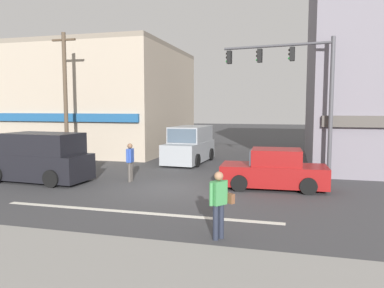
{
  "coord_description": "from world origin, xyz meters",
  "views": [
    {
      "loc": [
        4.61,
        -13.87,
        3.2
      ],
      "look_at": [
        0.35,
        2.0,
        1.6
      ],
      "focal_mm": 35.0,
      "sensor_mm": 36.0,
      "label": 1
    }
  ],
  "objects": [
    {
      "name": "utility_pole_near_left",
      "position": [
        -7.45,
        4.27,
        3.77
      ],
      "size": [
        1.4,
        0.22,
        7.25
      ],
      "color": "brown",
      "rests_on": "ground"
    },
    {
      "name": "sidewalk_curb",
      "position": [
        0.0,
        -8.5,
        0.08
      ],
      "size": [
        40.0,
        5.0,
        0.16
      ],
      "primitive_type": "cube",
      "color": "gray",
      "rests_on": "ground"
    },
    {
      "name": "traffic_light_mast",
      "position": [
        4.9,
        3.38,
        4.3
      ],
      "size": [
        4.85,
        0.84,
        6.2
      ],
      "color": "#47474C",
      "rests_on": "ground"
    },
    {
      "name": "utility_pole_far_right",
      "position": [
        7.74,
        8.72,
        3.65
      ],
      "size": [
        1.4,
        0.22,
        7.01
      ],
      "color": "brown",
      "rests_on": "ground"
    },
    {
      "name": "ground_plane",
      "position": [
        0.0,
        0.0,
        0.0
      ],
      "size": [
        120.0,
        120.0,
        0.0
      ],
      "primitive_type": "plane",
      "color": "#3D3D3F"
    },
    {
      "name": "building_left_block",
      "position": [
        -10.07,
        11.97,
        3.78
      ],
      "size": [
        12.81,
        11.43,
        7.57
      ],
      "color": "tan",
      "rests_on": "ground"
    },
    {
      "name": "van_crossing_rightbound",
      "position": [
        -5.96,
        -0.04,
        1.01
      ],
      "size": [
        4.71,
        2.27,
        2.11
      ],
      "color": "black",
      "rests_on": "ground"
    },
    {
      "name": "pedestrian_foreground_with_bag",
      "position": [
        2.95,
        -5.11,
        0.95
      ],
      "size": [
        0.57,
        0.6,
        1.67
      ],
      "color": "#232838",
      "rests_on": "ground"
    },
    {
      "name": "lane_marking_stripe",
      "position": [
        0.0,
        -3.5,
        0.0
      ],
      "size": [
        9.0,
        0.24,
        0.01
      ],
      "primitive_type": "cube",
      "color": "silver",
      "rests_on": "ground"
    },
    {
      "name": "pedestrian_mid_crossing",
      "position": [
        -2.11,
        0.86,
        0.95
      ],
      "size": [
        0.23,
        0.57,
        1.67
      ],
      "color": "#4C4742",
      "rests_on": "ground"
    },
    {
      "name": "van_crossing_center",
      "position": [
        -1.16,
        7.09,
        1.01
      ],
      "size": [
        2.23,
        4.69,
        2.11
      ],
      "color": "#999EA3",
      "rests_on": "ground"
    },
    {
      "name": "sedan_approaching_near",
      "position": [
        3.96,
        1.1,
        0.71
      ],
      "size": [
        4.17,
        2.02,
        1.58
      ],
      "color": "maroon",
      "rests_on": "ground"
    }
  ]
}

